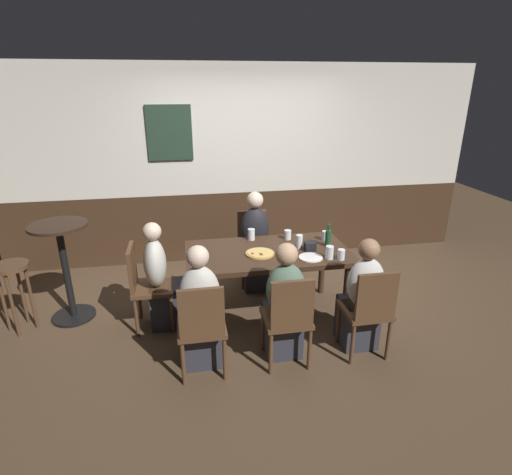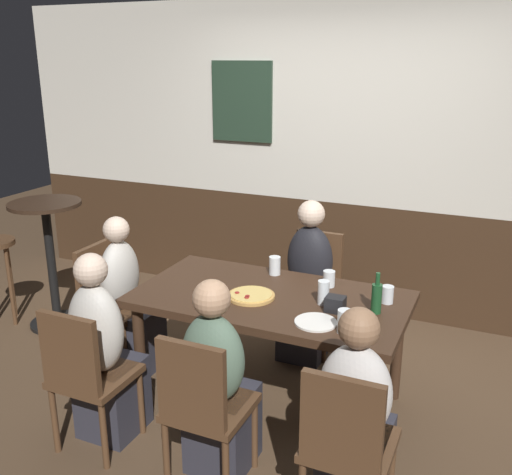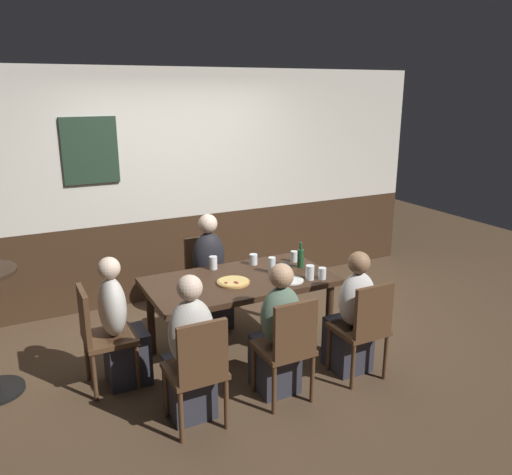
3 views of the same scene
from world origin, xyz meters
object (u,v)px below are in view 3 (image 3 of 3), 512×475
object	(u,v)px
tumbler_short	(294,257)
person_mid_far	(211,279)
chair_mid_far	(205,274)
pint_glass_pale	(272,265)
person_left_near	(190,359)
beer_glass_tall	(322,274)
chair_mid_near	(288,344)
pint_glass_stout	(310,273)
highball_clear	(213,264)
condiment_caddy	(285,269)
pizza	(233,282)
beer_glass_half	(253,260)
chair_left_near	(198,367)
person_right_near	(352,321)
chair_head_west	(100,332)
person_head_west	(120,332)
beer_bottle_green	(300,258)
dining_table	(240,287)
person_mid_near	(277,339)
plate_white_large	(290,280)
chair_right_near	(364,325)

from	to	relation	value
tumbler_short	person_mid_far	bearing A→B (deg)	142.68
chair_mid_far	pint_glass_pale	distance (m)	0.96
person_left_near	beer_glass_tall	bearing A→B (deg)	14.70
chair_mid_near	pint_glass_stout	distance (m)	0.84
highball_clear	condiment_caddy	world-z (taller)	highball_clear
pizza	tumbler_short	bearing A→B (deg)	18.39
person_left_near	beer_glass_half	world-z (taller)	person_left_near
person_mid_far	chair_mid_far	bearing A→B (deg)	90.00
chair_mid_far	chair_left_near	bearing A→B (deg)	-112.98
beer_glass_tall	person_right_near	bearing A→B (deg)	-78.23
person_left_near	pint_glass_stout	xyz separation A→B (m)	(1.28, 0.40, 0.32)
chair_head_west	person_head_west	size ratio (longest dim) A/B	0.79
pizza	beer_bottle_green	bearing A→B (deg)	7.02
person_left_near	pint_glass_stout	world-z (taller)	person_left_near
chair_head_west	pint_glass_stout	world-z (taller)	chair_head_west
person_mid_far	beer_glass_half	xyz separation A→B (m)	(0.28, -0.41, 0.29)
person_right_near	chair_mid_near	bearing A→B (deg)	-167.34
condiment_caddy	beer_glass_tall	bearing A→B (deg)	-50.64
chair_mid_near	pint_glass_stout	bearing A→B (deg)	45.77
chair_left_near	person_left_near	bearing A→B (deg)	90.00
beer_glass_half	chair_left_near	bearing A→B (deg)	-131.37
chair_mid_far	person_right_near	world-z (taller)	person_right_near
dining_table	person_mid_near	world-z (taller)	person_mid_near
person_head_west	plate_white_large	world-z (taller)	person_head_west
person_mid_far	pint_glass_pale	xyz separation A→B (m)	(0.33, -0.69, 0.31)
person_mid_near	highball_clear	bearing A→B (deg)	96.16
chair_head_west	tumbler_short	distance (m)	1.95
chair_mid_near	condiment_caddy	distance (m)	0.95
pizza	condiment_caddy	size ratio (longest dim) A/B	2.63
chair_mid_near	chair_left_near	xyz separation A→B (m)	(-0.73, 0.00, 0.00)
person_mid_near	pizza	world-z (taller)	person_mid_near
chair_head_west	beer_glass_tall	xyz separation A→B (m)	(1.90, -0.34, 0.29)
chair_left_near	beer_glass_half	distance (m)	1.56
chair_mid_near	chair_left_near	distance (m)	0.73
person_head_west	pizza	size ratio (longest dim) A/B	3.85
chair_mid_far	beer_glass_tall	distance (m)	1.40
person_mid_near	plate_white_large	bearing A→B (deg)	49.86
condiment_caddy	person_head_west	bearing A→B (deg)	177.78
chair_left_near	person_head_west	size ratio (longest dim) A/B	0.79
chair_mid_far	beer_bottle_green	size ratio (longest dim) A/B	3.62
person_left_near	tumbler_short	xyz separation A→B (m)	(1.41, 0.88, 0.30)
beer_bottle_green	person_head_west	bearing A→B (deg)	-179.37
pizza	chair_left_near	bearing A→B (deg)	-128.80
chair_left_near	person_mid_far	distance (m)	1.72
chair_mid_far	person_head_west	size ratio (longest dim) A/B	0.79
chair_left_near	highball_clear	bearing A→B (deg)	62.88
beer_glass_tall	pint_glass_pale	bearing A→B (deg)	132.72
chair_left_near	chair_right_near	world-z (taller)	same
chair_mid_far	condiment_caddy	distance (m)	1.05
beer_glass_tall	beer_bottle_green	bearing A→B (deg)	91.48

